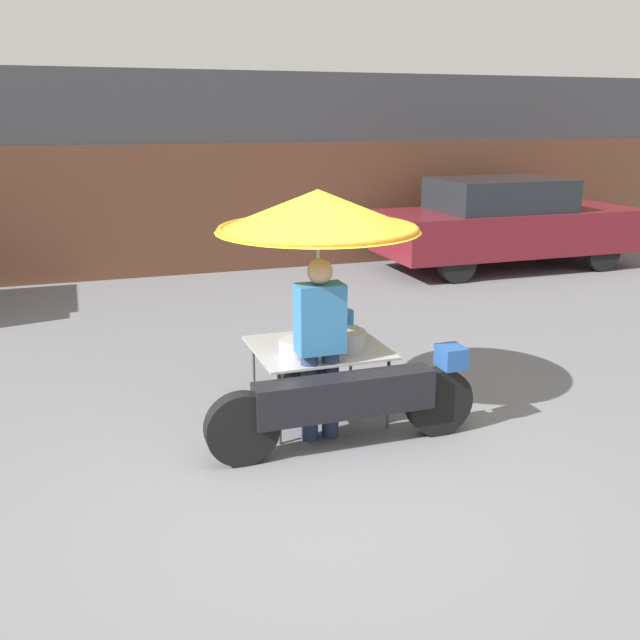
% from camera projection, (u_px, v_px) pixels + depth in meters
% --- Properties ---
extents(ground_plane, '(36.00, 36.00, 0.00)m').
position_uv_depth(ground_plane, '(324.00, 483.00, 5.17)').
color(ground_plane, slate).
extents(shopfront_building, '(28.00, 2.06, 3.29)m').
position_uv_depth(shopfront_building, '(165.00, 172.00, 12.45)').
color(shopfront_building, '#38383D').
rests_on(shopfront_building, ground).
extents(vendor_motorcycle_cart, '(2.24, 1.70, 2.00)m').
position_uv_depth(vendor_motorcycle_cart, '(323.00, 251.00, 5.84)').
color(vendor_motorcycle_cart, black).
rests_on(vendor_motorcycle_cart, ground).
extents(vendor_person, '(0.38, 0.22, 1.51)m').
position_uv_depth(vendor_person, '(320.00, 341.00, 5.69)').
color(vendor_person, navy).
rests_on(vendor_person, ground).
extents(parked_car, '(4.53, 1.74, 1.56)m').
position_uv_depth(parked_car, '(506.00, 223.00, 12.29)').
color(parked_car, black).
rests_on(parked_car, ground).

